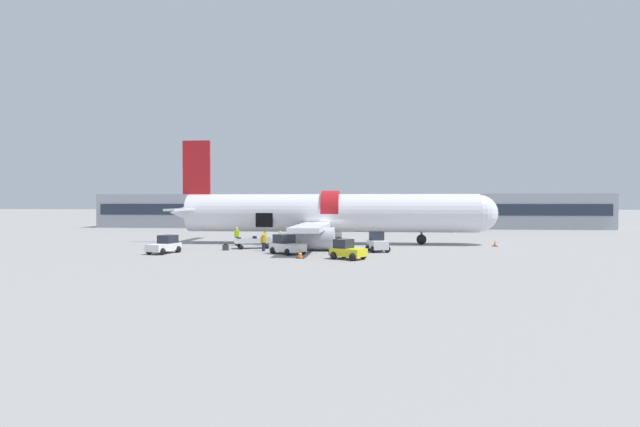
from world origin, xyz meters
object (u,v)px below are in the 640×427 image
(baggage_tug_rear, at_px, (377,243))
(baggage_cart_loading, at_px, (253,243))
(airplane, at_px, (327,214))
(baggage_tug_spare, at_px, (287,245))
(baggage_tug_mid, at_px, (165,246))
(suitcase_on_tarmac_upright, at_px, (226,248))
(ground_crew_loader_a, at_px, (280,240))
(ground_crew_supervisor, at_px, (263,242))
(ground_crew_loader_b, at_px, (237,236))
(ground_crew_driver, at_px, (265,237))
(baggage_tug_lead, at_px, (347,251))

(baggage_tug_rear, relative_size, baggage_cart_loading, 0.63)
(airplane, height_order, baggage_tug_rear, airplane)
(baggage_tug_spare, bearing_deg, baggage_cart_loading, 129.68)
(baggage_tug_mid, bearing_deg, suitcase_on_tarmac_upright, 34.37)
(airplane, height_order, ground_crew_loader_a, airplane)
(ground_crew_loader_a, height_order, suitcase_on_tarmac_upright, ground_crew_loader_a)
(baggage_tug_mid, xyz_separation_m, suitcase_on_tarmac_upright, (4.25, 2.91, -0.40))
(ground_crew_supervisor, height_order, suitcase_on_tarmac_upright, ground_crew_supervisor)
(baggage_tug_mid, bearing_deg, baggage_tug_spare, 2.53)
(ground_crew_supervisor, bearing_deg, baggage_tug_rear, 2.47)
(ground_crew_loader_b, height_order, ground_crew_supervisor, ground_crew_loader_b)
(ground_crew_supervisor, bearing_deg, ground_crew_driver, 100.33)
(baggage_cart_loading, height_order, ground_crew_supervisor, ground_crew_supervisor)
(baggage_tug_mid, relative_size, baggage_tug_rear, 1.25)
(baggage_tug_lead, distance_m, baggage_tug_rear, 6.29)
(baggage_tug_mid, relative_size, ground_crew_driver, 2.14)
(baggage_tug_lead, xyz_separation_m, baggage_tug_spare, (-5.01, 3.31, 0.06))
(ground_crew_loader_b, bearing_deg, ground_crew_loader_a, -37.18)
(ground_crew_loader_a, bearing_deg, baggage_tug_lead, -47.70)
(airplane, bearing_deg, ground_crew_loader_b, -159.43)
(ground_crew_loader_a, relative_size, suitcase_on_tarmac_upright, 2.81)
(baggage_tug_lead, bearing_deg, ground_crew_loader_a, 132.30)
(baggage_tug_spare, distance_m, suitcase_on_tarmac_upright, 6.30)
(baggage_tug_lead, relative_size, baggage_tug_rear, 1.10)
(ground_crew_loader_b, bearing_deg, baggage_tug_mid, -118.10)
(airplane, xyz_separation_m, baggage_cart_loading, (-6.25, -5.72, -2.50))
(baggage_tug_spare, bearing_deg, baggage_tug_rear, 18.86)
(ground_crew_loader_a, bearing_deg, ground_crew_loader_b, 142.82)
(ground_crew_supervisor, distance_m, suitcase_on_tarmac_upright, 3.50)
(ground_crew_loader_a, height_order, ground_crew_supervisor, ground_crew_loader_a)
(baggage_tug_lead, height_order, suitcase_on_tarmac_upright, baggage_tug_lead)
(baggage_tug_mid, bearing_deg, ground_crew_supervisor, 18.31)
(baggage_tug_rear, xyz_separation_m, suitcase_on_tarmac_upright, (-13.16, -0.05, -0.47))
(airplane, distance_m, baggage_tug_mid, 16.64)
(baggage_tug_spare, xyz_separation_m, ground_crew_supervisor, (-2.35, 2.10, 0.13))
(airplane, bearing_deg, baggage_tug_lead, -79.36)
(ground_crew_loader_b, distance_m, ground_crew_driver, 2.72)
(baggage_cart_loading, bearing_deg, ground_crew_driver, 78.86)
(ground_crew_driver, bearing_deg, baggage_cart_loading, -101.14)
(baggage_tug_spare, height_order, suitcase_on_tarmac_upright, baggage_tug_spare)
(baggage_tug_lead, height_order, baggage_tug_mid, baggage_tug_mid)
(baggage_tug_rear, height_order, baggage_cart_loading, baggage_tug_rear)
(baggage_cart_loading, xyz_separation_m, ground_crew_loader_b, (-2.19, 2.55, 0.45))
(suitcase_on_tarmac_upright, bearing_deg, ground_crew_driver, 62.19)
(ground_crew_loader_a, bearing_deg, ground_crew_driver, 119.73)
(ground_crew_loader_a, bearing_deg, baggage_tug_mid, -156.46)
(ground_crew_loader_a, xyz_separation_m, ground_crew_supervisor, (-1.22, -1.34, -0.06))
(suitcase_on_tarmac_upright, bearing_deg, ground_crew_loader_b, 92.59)
(baggage_tug_rear, bearing_deg, suitcase_on_tarmac_upright, -179.76)
(baggage_tug_rear, distance_m, suitcase_on_tarmac_upright, 13.17)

